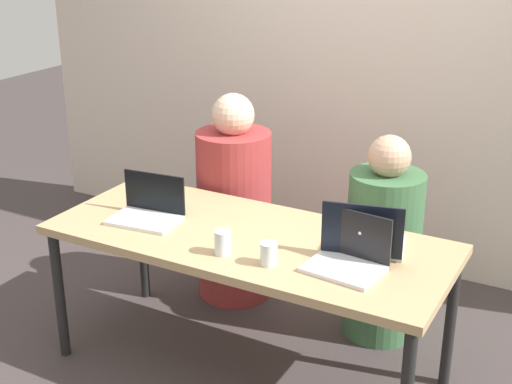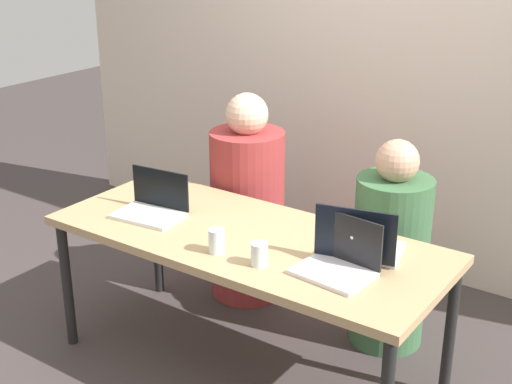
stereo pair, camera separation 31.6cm
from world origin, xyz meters
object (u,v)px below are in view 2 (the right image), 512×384
Objects in this scene: person_on_left at (247,208)px; water_glass_right at (259,256)px; laptop_back_right at (359,244)px; water_glass_center at (216,242)px; laptop_front_left at (152,206)px; laptop_front_right at (339,261)px; person_on_right at (390,255)px.

water_glass_right is (0.65, -0.82, 0.23)m from person_on_left.
laptop_back_right is 3.65× the size of water_glass_center.
water_glass_right is at bearing 33.51° from laptop_back_right.
laptop_back_right is 1.14× the size of laptop_front_left.
laptop_front_right reaches higher than water_glass_center.
laptop_front_right is at bearing 15.04° from water_glass_center.
water_glass_right is (-0.29, -0.13, -0.01)m from laptop_front_right.
laptop_front_left reaches higher than water_glass_right.
laptop_front_right is 1.00m from laptop_front_left.
water_glass_center is at bearing 114.79° from person_on_left.
person_on_right is 10.96× the size of water_glass_right.
person_on_right is 3.34× the size of laptop_front_right.
laptop_front_right is (0.08, -0.69, 0.28)m from person_on_right.
person_on_left is 0.72m from laptop_front_left.
person_on_right reaches higher than water_glass_center.
person_on_left reaches higher than laptop_back_right.
water_glass_center is (-0.51, -0.31, -0.01)m from laptop_back_right.
water_glass_right is 0.22m from water_glass_center.
person_on_left is at bearing 117.37° from water_glass_center.
laptop_front_right is 0.53m from water_glass_center.
person_on_left is 1.10× the size of person_on_right.
water_glass_center is at bearing -178.54° from water_glass_right.
laptop_back_right is 0.60m from water_glass_center.
person_on_left is 1.09m from laptop_back_right.
water_glass_right is at bearing 58.39° from person_on_right.
laptop_front_left is at bearing 81.94° from person_on_left.
water_glass_center is (-0.43, -0.83, 0.27)m from person_on_right.
laptop_back_right is at bearing 3.61° from laptop_front_left.
laptop_back_right reaches higher than water_glass_center.
laptop_front_right is 0.32m from water_glass_right.
laptop_back_right is (0.08, -0.51, 0.28)m from person_on_right.
laptop_back_right is at bearing 96.15° from laptop_front_right.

